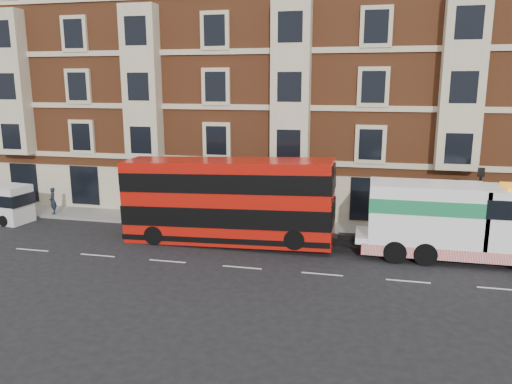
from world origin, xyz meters
TOP-DOWN VIEW (x-y plane):
  - ground at (0.00, 0.00)m, footprint 120.00×120.00m
  - sidewalk at (0.00, 7.50)m, footprint 90.00×3.00m
  - victorian_terrace at (0.50, 15.00)m, footprint 45.00×12.00m
  - lamp_post_west at (-6.00, 6.20)m, footprint 0.35×0.15m
  - lamp_post_east at (12.00, 6.20)m, footprint 0.35×0.15m
  - double_decker_bus at (-1.77, 3.63)m, footprint 11.94×2.74m
  - tow_truck at (10.29, 3.63)m, footprint 9.56×2.83m
  - pedestrian at (-15.20, 6.66)m, footprint 0.80×0.78m

SIDE VIEW (x-z plane):
  - ground at x=0.00m, z-range 0.00..0.00m
  - sidewalk at x=0.00m, z-range 0.00..0.15m
  - pedestrian at x=-15.20m, z-range 0.15..2.00m
  - tow_truck at x=10.29m, z-range 0.12..4.11m
  - double_decker_bus at x=-1.77m, z-range 0.14..4.98m
  - lamp_post_west at x=-6.00m, z-range 0.50..4.85m
  - lamp_post_east at x=12.00m, z-range 0.50..4.85m
  - victorian_terrace at x=0.50m, z-range -0.13..20.27m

